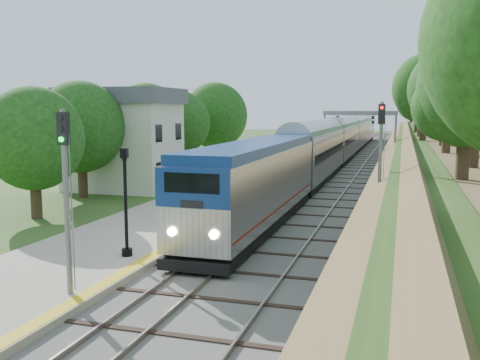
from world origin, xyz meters
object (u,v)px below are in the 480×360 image
(train, at_px, (340,143))
(signal_farside, at_px, (380,150))
(station_building, at_px, (123,138))
(signal_gantry, at_px, (359,123))
(signal_platform, at_px, (66,182))
(lamppost_far, at_px, (126,208))

(train, height_order, signal_farside, signal_farside)
(train, relative_size, signal_farside, 14.94)
(station_building, relative_size, signal_gantry, 1.02)
(train, bearing_deg, station_building, -116.16)
(station_building, height_order, signal_gantry, station_building)
(signal_platform, bearing_deg, signal_farside, 58.93)
(station_building, bearing_deg, signal_platform, -64.71)
(signal_platform, relative_size, signal_farside, 0.90)
(signal_platform, distance_m, signal_farside, 17.63)
(signal_gantry, distance_m, signal_farside, 33.59)
(train, distance_m, signal_platform, 52.09)
(station_building, xyz_separation_m, signal_gantry, (16.47, 24.99, 0.73))
(lamppost_far, bearing_deg, station_building, 119.41)
(signal_platform, height_order, signal_farside, signal_farside)
(signal_platform, bearing_deg, train, 86.81)
(signal_farside, bearing_deg, train, 99.54)
(station_building, height_order, lamppost_far, station_building)
(train, height_order, signal_platform, signal_platform)
(lamppost_far, distance_m, signal_farside, 14.32)
(signal_gantry, relative_size, signal_farside, 1.27)
(station_building, relative_size, signal_platform, 1.44)
(train, relative_size, lamppost_far, 22.30)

